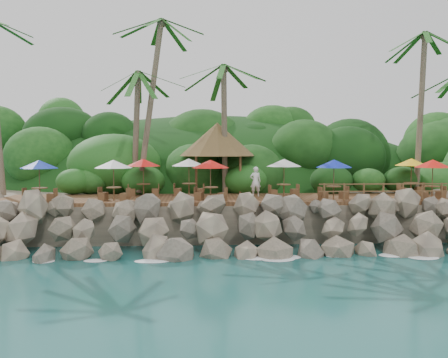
{
  "coord_description": "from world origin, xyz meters",
  "views": [
    {
      "loc": [
        -1.5,
        -22.16,
        5.27
      ],
      "look_at": [
        0.0,
        6.0,
        3.4
      ],
      "focal_mm": 38.5,
      "sensor_mm": 36.0,
      "label": 1
    }
  ],
  "objects": [
    {
      "name": "ground",
      "position": [
        0.0,
        0.0,
        0.0
      ],
      "size": [
        140.0,
        140.0,
        0.0
      ],
      "primitive_type": "plane",
      "color": "#19514F",
      "rests_on": "ground"
    },
    {
      "name": "palapa",
      "position": [
        -0.25,
        9.62,
        5.79
      ],
      "size": [
        4.99,
        4.99,
        4.6
      ],
      "color": "brown",
      "rests_on": "ground"
    },
    {
      "name": "waiter",
      "position": [
        1.93,
        6.53,
        3.2
      ],
      "size": [
        0.67,
        0.46,
        1.81
      ],
      "primitive_type": "imported",
      "rotation": [
        0.0,
        0.0,
        3.18
      ],
      "color": "white",
      "rests_on": "terrace"
    },
    {
      "name": "jungle_hill",
      "position": [
        0.0,
        23.5,
        0.0
      ],
      "size": [
        44.8,
        28.0,
        15.4
      ],
      "primitive_type": "ellipsoid",
      "color": "#143811",
      "rests_on": "ground"
    },
    {
      "name": "seawall",
      "position": [
        0.0,
        2.0,
        1.15
      ],
      "size": [
        29.0,
        4.0,
        2.3
      ],
      "primitive_type": null,
      "color": "gray",
      "rests_on": "ground"
    },
    {
      "name": "dining_clusters",
      "position": [
        1.03,
        5.55,
        4.19
      ],
      "size": [
        24.06,
        4.92,
        2.27
      ],
      "color": "brown",
      "rests_on": "terrace"
    },
    {
      "name": "land_base",
      "position": [
        0.0,
        16.0,
        1.05
      ],
      "size": [
        32.0,
        25.2,
        2.1
      ],
      "primitive_type": "cube",
      "color": "gray",
      "rests_on": "ground"
    },
    {
      "name": "terrace",
      "position": [
        0.0,
        6.0,
        2.2
      ],
      "size": [
        26.0,
        5.0,
        0.2
      ],
      "primitive_type": "cube",
      "color": "brown",
      "rests_on": "land_base"
    },
    {
      "name": "foam_line",
      "position": [
        0.0,
        0.3,
        0.03
      ],
      "size": [
        25.2,
        0.8,
        0.06
      ],
      "color": "white",
      "rests_on": "ground"
    },
    {
      "name": "railing",
      "position": [
        8.68,
        3.65,
        2.91
      ],
      "size": [
        7.2,
        0.1,
        1.0
      ],
      "color": "brown",
      "rests_on": "terrace"
    },
    {
      "name": "palms",
      "position": [
        0.81,
        8.61,
        11.62
      ],
      "size": [
        35.5,
        6.87,
        12.56
      ],
      "color": "brown",
      "rests_on": "ground"
    },
    {
      "name": "jungle_foliage",
      "position": [
        0.0,
        15.0,
        0.0
      ],
      "size": [
        44.0,
        16.0,
        12.0
      ],
      "primitive_type": null,
      "color": "#143811",
      "rests_on": "ground"
    }
  ]
}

